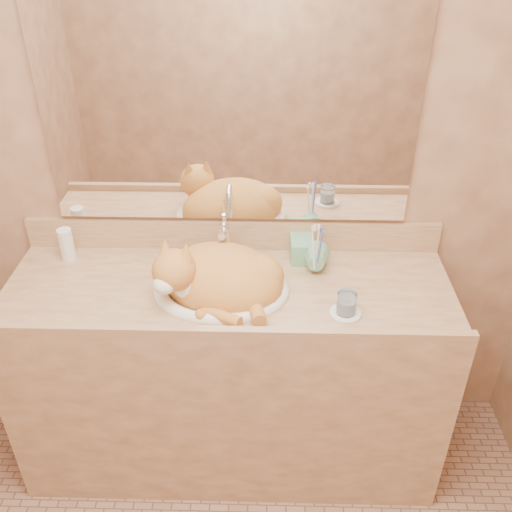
{
  "coord_description": "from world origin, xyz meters",
  "views": [
    {
      "loc": [
        0.14,
        -0.91,
        2.05
      ],
      "look_at": [
        0.1,
        0.7,
        1.0
      ],
      "focal_mm": 40.0,
      "sensor_mm": 36.0,
      "label": 1
    }
  ],
  "objects_px": {
    "soap_dispenser": "(303,245)",
    "water_glass": "(346,303)",
    "toothbrush_cup": "(316,266)",
    "vanity_counter": "(231,374)",
    "sink_basin": "(221,274)",
    "cat": "(216,276)"
  },
  "relations": [
    {
      "from": "soap_dispenser",
      "to": "water_glass",
      "type": "xyz_separation_m",
      "value": [
        0.13,
        -0.28,
        -0.05
      ]
    },
    {
      "from": "vanity_counter",
      "to": "sink_basin",
      "type": "xyz_separation_m",
      "value": [
        -0.02,
        -0.02,
        0.5
      ]
    },
    {
      "from": "sink_basin",
      "to": "soap_dispenser",
      "type": "relative_size",
      "value": 2.44
    },
    {
      "from": "cat",
      "to": "water_glass",
      "type": "xyz_separation_m",
      "value": [
        0.44,
        -0.11,
        -0.02
      ]
    },
    {
      "from": "vanity_counter",
      "to": "water_glass",
      "type": "height_order",
      "value": "water_glass"
    },
    {
      "from": "vanity_counter",
      "to": "soap_dispenser",
      "type": "height_order",
      "value": "soap_dispenser"
    },
    {
      "from": "vanity_counter",
      "to": "toothbrush_cup",
      "type": "distance_m",
      "value": 0.57
    },
    {
      "from": "toothbrush_cup",
      "to": "water_glass",
      "type": "distance_m",
      "value": 0.24
    },
    {
      "from": "soap_dispenser",
      "to": "sink_basin",
      "type": "bearing_deg",
      "value": -154.01
    },
    {
      "from": "sink_basin",
      "to": "cat",
      "type": "bearing_deg",
      "value": -134.7
    },
    {
      "from": "sink_basin",
      "to": "toothbrush_cup",
      "type": "bearing_deg",
      "value": 25.91
    },
    {
      "from": "toothbrush_cup",
      "to": "water_glass",
      "type": "xyz_separation_m",
      "value": [
        0.09,
        -0.22,
        0.0
      ]
    },
    {
      "from": "sink_basin",
      "to": "toothbrush_cup",
      "type": "relative_size",
      "value": 4.73
    },
    {
      "from": "cat",
      "to": "soap_dispenser",
      "type": "bearing_deg",
      "value": 46.76
    },
    {
      "from": "soap_dispenser",
      "to": "vanity_counter",
      "type": "bearing_deg",
      "value": -155.4
    },
    {
      "from": "cat",
      "to": "vanity_counter",
      "type": "bearing_deg",
      "value": 57.81
    },
    {
      "from": "toothbrush_cup",
      "to": "vanity_counter",
      "type": "bearing_deg",
      "value": -166.17
    },
    {
      "from": "soap_dispenser",
      "to": "water_glass",
      "type": "distance_m",
      "value": 0.31
    },
    {
      "from": "toothbrush_cup",
      "to": "water_glass",
      "type": "relative_size",
      "value": 1.29
    },
    {
      "from": "water_glass",
      "to": "sink_basin",
      "type": "bearing_deg",
      "value": 163.79
    },
    {
      "from": "toothbrush_cup",
      "to": "cat",
      "type": "bearing_deg",
      "value": -162.78
    },
    {
      "from": "vanity_counter",
      "to": "soap_dispenser",
      "type": "bearing_deg",
      "value": 27.25
    }
  ]
}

